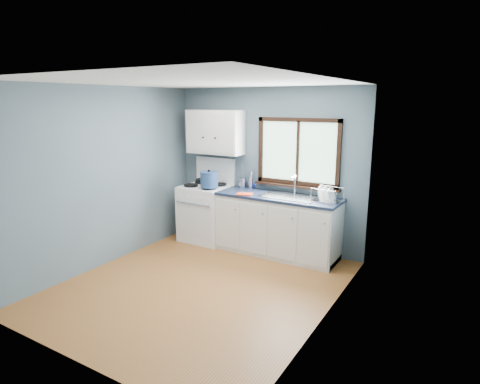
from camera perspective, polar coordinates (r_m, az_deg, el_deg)
The scene contains 19 objects.
floor at distance 5.25m, azimuth -5.64°, elevation -13.21°, with size 3.20×3.60×0.02m, color #965928.
ceiling at distance 4.73m, azimuth -6.33°, elevation 15.44°, with size 3.20×3.60×0.02m, color white.
wall_back at distance 6.35m, azimuth 3.81°, elevation 3.37°, with size 3.20×0.02×2.50m, color slate.
wall_front at distance 3.60m, azimuth -23.45°, elevation -5.00°, with size 3.20×0.02×2.50m, color slate.
wall_left at distance 5.92m, azimuth -18.59°, elevation 2.05°, with size 0.02×3.60×2.50m, color slate.
wall_right at distance 4.10m, azimuth 12.42°, elevation -2.12°, with size 0.02×3.60×2.50m, color slate.
gas_range at distance 6.71m, azimuth -4.85°, elevation -2.74°, with size 0.76×0.69×1.36m.
base_cabinets at distance 6.12m, azimuth 5.31°, elevation -5.13°, with size 1.85×0.60×0.88m.
countertop at distance 5.98m, azimuth 5.40°, elevation -0.66°, with size 1.89×0.64×0.04m, color black.
sink at distance 5.92m, azimuth 6.97°, elevation -1.24°, with size 0.84×0.46×0.44m.
window at distance 6.06m, azimuth 8.21°, elevation 4.98°, with size 1.36×0.10×1.03m.
upper_cabinets at distance 6.56m, azimuth -3.57°, elevation 8.51°, with size 0.95×0.35×0.70m.
skillet at distance 6.80m, azimuth -5.34°, elevation 1.69°, with size 0.35×0.25×0.05m.
stockpot at distance 6.33m, azimuth -4.41°, elevation 1.82°, with size 0.37×0.37×0.28m.
utensil_crock at distance 6.48m, azimuth 0.38°, elevation 1.37°, with size 0.13×0.13×0.41m.
thermos at distance 6.37m, azimuth 1.51°, elevation 1.69°, with size 0.07×0.07×0.28m, color silver.
soap_bottle at distance 6.40m, azimuth 1.65°, elevation 1.48°, with size 0.09×0.09×0.22m, color #1E2EAD.
dish_towel at distance 6.00m, azimuth 0.64°, elevation -0.30°, with size 0.23×0.17×0.02m, color red.
dish_rack at distance 5.73m, azimuth 12.24°, elevation -0.74°, with size 0.42×0.34×0.20m.
Camera 1 is at (2.83, -3.78, 2.28)m, focal length 30.00 mm.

